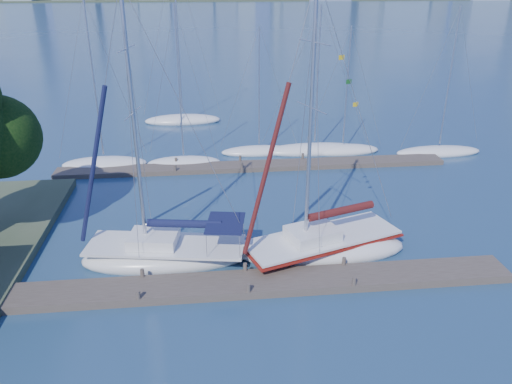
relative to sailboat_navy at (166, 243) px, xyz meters
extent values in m
plane|color=navy|center=(3.97, -2.85, -1.09)|extent=(700.00, 700.00, 0.00)
cube|color=#473C34|center=(3.97, -2.85, -0.89)|extent=(26.00, 2.00, 0.40)
cube|color=#473C34|center=(5.97, 13.15, -0.91)|extent=(30.00, 1.80, 0.36)
ellipsoid|color=white|center=(0.00, 0.00, -0.84)|extent=(9.09, 4.24, 1.53)
cube|color=white|center=(0.00, 0.00, -0.12)|extent=(8.41, 3.91, 0.12)
cube|color=white|center=(-0.60, 0.10, 0.23)|extent=(2.72, 2.23, 0.56)
cylinder|color=silver|center=(-1.01, 0.16, 6.23)|extent=(0.18, 0.18, 12.60)
cylinder|color=silver|center=(1.04, -0.17, 1.05)|extent=(4.10, 0.77, 0.10)
cylinder|color=#101235|center=(1.04, -0.17, 1.15)|extent=(3.82, 1.02, 0.41)
cube|color=#101235|center=(3.11, -0.51, 1.26)|extent=(2.21, 2.70, 0.08)
ellipsoid|color=white|center=(8.28, -0.08, -0.83)|extent=(9.54, 5.75, 1.59)
cube|color=white|center=(8.28, -0.08, -0.09)|extent=(8.83, 5.31, 0.13)
cube|color=white|center=(7.67, -0.29, 0.28)|extent=(3.03, 2.65, 0.58)
cylinder|color=silver|center=(7.27, -0.43, 6.40)|extent=(0.19, 0.19, 12.86)
cylinder|color=silver|center=(9.30, 0.27, 1.13)|extent=(4.10, 1.49, 0.11)
cylinder|color=#480F15|center=(9.30, 0.27, 1.24)|extent=(3.88, 1.68, 0.42)
cube|color=maroon|center=(8.28, -0.08, -0.27)|extent=(9.05, 5.48, 0.11)
ellipsoid|color=white|center=(-5.62, 14.74, -0.89)|extent=(6.71, 2.82, 1.14)
cylinder|color=silver|center=(-5.62, 14.74, 5.67)|extent=(0.12, 0.12, 11.46)
ellipsoid|color=white|center=(0.54, 14.51, -0.92)|extent=(6.03, 3.80, 0.96)
cylinder|color=silver|center=(0.54, 14.51, 5.36)|extent=(0.10, 0.10, 11.16)
ellipsoid|color=white|center=(6.76, 16.59, -0.92)|extent=(6.35, 1.89, 0.94)
cylinder|color=silver|center=(6.76, 16.59, 4.45)|extent=(0.10, 0.10, 9.38)
ellipsoid|color=white|center=(11.43, 16.34, -0.89)|extent=(8.96, 3.47, 1.13)
cylinder|color=silver|center=(11.43, 16.34, 5.31)|extent=(0.12, 0.12, 10.75)
ellipsoid|color=white|center=(13.79, 16.03, -0.91)|extent=(6.50, 3.25, 1.02)
cylinder|color=silver|center=(13.79, 16.03, 4.49)|extent=(0.11, 0.11, 9.32)
ellipsoid|color=white|center=(21.69, 14.79, -0.91)|extent=(7.46, 3.08, 1.00)
cylinder|color=silver|center=(21.69, 14.79, 5.22)|extent=(0.11, 0.11, 10.81)
ellipsoid|color=white|center=(0.12, 26.85, -0.87)|extent=(7.87, 3.41, 1.23)
cylinder|color=silver|center=(0.12, 26.85, 7.39)|extent=(0.13, 0.13, 14.73)
camera|label=1|loc=(2.25, -22.94, 12.78)|focal=35.00mm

